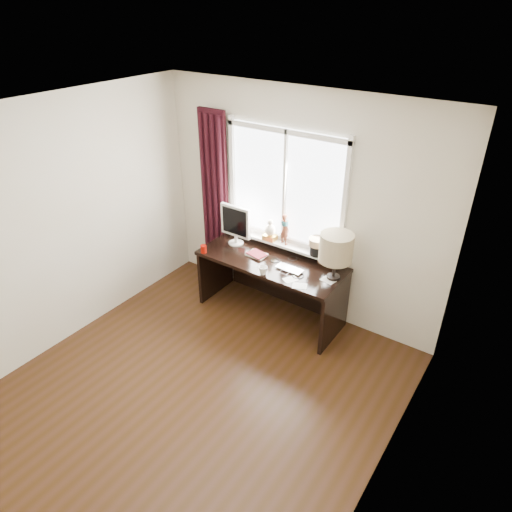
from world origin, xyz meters
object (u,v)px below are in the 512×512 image
Objects in this scene: laptop at (290,269)px; table_lamp at (336,248)px; red_cup at (204,249)px; mug at (263,270)px; desk at (275,274)px; monitor at (236,223)px.

table_lamp is (0.47, 0.12, 0.35)m from laptop.
laptop is 3.34× the size of red_cup.
red_cup is 0.18× the size of table_lamp.
red_cup is (-0.83, 0.00, -0.00)m from mug.
table_lamp is at bearing -3.18° from desk.
desk is 0.96m from table_lamp.
red_cup is at bearing -165.52° from laptop.
desk is (-0.09, 0.40, -0.29)m from mug.
red_cup reaches higher than laptop.
mug is 0.19× the size of table_lamp.
table_lamp is at bearing -1.43° from monitor.
table_lamp reaches higher than mug.
laptop is 3.17× the size of mug.
red_cup is 1.57m from table_lamp.
laptop is 0.90m from monitor.
table_lamp is at bearing 16.44° from laptop.
table_lamp is (1.49, 0.36, 0.32)m from red_cup.
monitor is at bearing 65.06° from red_cup.
laptop is at bearing -165.27° from table_lamp.
desk is at bearing 102.33° from mug.
mug reaches higher than red_cup.
monitor is 0.94× the size of table_lamp.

